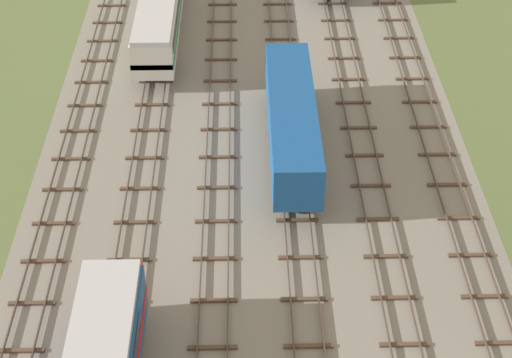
{
  "coord_description": "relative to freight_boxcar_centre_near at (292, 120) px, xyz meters",
  "views": [
    {
      "loc": [
        -0.7,
        -1.68,
        29.84
      ],
      "look_at": [
        0.0,
        33.5,
        1.5
      ],
      "focal_mm": 55.24,
      "sensor_mm": 36.0,
      "label": 1
    }
  ],
  "objects": [
    {
      "name": "track_left",
      "position": [
        -9.18,
        18.97,
        -2.31
      ],
      "size": [
        2.4,
        126.0,
        0.29
      ],
      "color": "#47382D",
      "rests_on": "ground"
    },
    {
      "name": "freight_boxcar_centre_near",
      "position": [
        0.0,
        0.0,
        0.0
      ],
      "size": [
        2.87,
        14.0,
        3.6
      ],
      "color": "#194C8C",
      "rests_on": "ground"
    },
    {
      "name": "track_far_left",
      "position": [
        -13.77,
        18.97,
        -2.31
      ],
      "size": [
        2.4,
        126.0,
        0.29
      ],
      "color": "#47382D",
      "rests_on": "ground"
    },
    {
      "name": "ground_plane",
      "position": [
        -2.3,
        17.97,
        -2.45
      ],
      "size": [
        480.0,
        480.0,
        0.0
      ],
      "primitive_type": "plane",
      "color": "#5B6B3D"
    },
    {
      "name": "track_centre_left",
      "position": [
        -4.59,
        18.97,
        -2.31
      ],
      "size": [
        2.4,
        126.0,
        0.29
      ],
      "color": "#47382D",
      "rests_on": "ground"
    },
    {
      "name": "track_centre_right",
      "position": [
        4.58,
        18.97,
        -2.31
      ],
      "size": [
        2.4,
        126.0,
        0.29
      ],
      "color": "#47382D",
      "rests_on": "ground"
    },
    {
      "name": "track_right",
      "position": [
        9.17,
        18.97,
        -2.31
      ],
      "size": [
        2.4,
        126.0,
        0.29
      ],
      "color": "#47382D",
      "rests_on": "ground"
    },
    {
      "name": "ballast_bed",
      "position": [
        -2.3,
        17.97,
        -2.45
      ],
      "size": [
        26.94,
        176.0,
        0.01
      ],
      "primitive_type": "cube",
      "color": "gray",
      "rests_on": "ground"
    },
    {
      "name": "track_centre",
      "position": [
        -0.01,
        18.97,
        -2.31
      ],
      "size": [
        2.4,
        126.0,
        0.29
      ],
      "color": "#47382D",
      "rests_on": "ground"
    }
  ]
}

